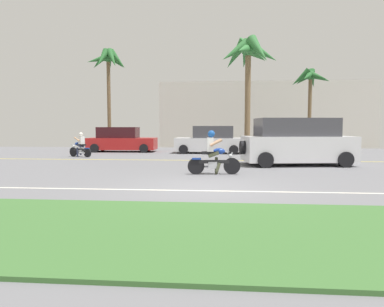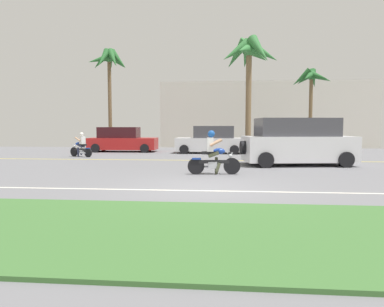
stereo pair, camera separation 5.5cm
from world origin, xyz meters
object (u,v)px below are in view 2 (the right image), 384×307
at_px(motorcyclist, 213,156).
at_px(parked_car_1, 211,141).
at_px(palm_tree_2, 249,57).
at_px(palm_tree_0, 109,65).
at_px(palm_tree_1, 311,81).
at_px(parked_car_0, 122,140).
at_px(suv_nearby, 297,142).
at_px(motorcyclist_distant, 81,146).

distance_m(motorcyclist, parked_car_1, 9.76).
relative_size(motorcyclist, palm_tree_2, 0.24).
relative_size(parked_car_1, palm_tree_2, 0.56).
relative_size(palm_tree_0, palm_tree_1, 1.30).
distance_m(parked_car_0, palm_tree_0, 6.21).
distance_m(suv_nearby, palm_tree_0, 15.99).
bearing_deg(palm_tree_2, motorcyclist_distant, -149.50).
height_order(suv_nearby, palm_tree_2, palm_tree_2).
bearing_deg(motorcyclist, palm_tree_2, 80.43).
relative_size(parked_car_1, palm_tree_0, 0.59).
bearing_deg(motorcyclist_distant, palm_tree_1, 23.32).
bearing_deg(suv_nearby, parked_car_1, 121.12).
relative_size(palm_tree_0, palm_tree_2, 0.94).
bearing_deg(suv_nearby, motorcyclist_distant, 163.80).
bearing_deg(palm_tree_1, motorcyclist_distant, -156.68).
distance_m(suv_nearby, palm_tree_1, 10.19).
bearing_deg(motorcyclist_distant, parked_car_1, 24.91).
xyz_separation_m(suv_nearby, motorcyclist_distant, (-10.96, 3.18, -0.40)).
xyz_separation_m(parked_car_0, palm_tree_2, (8.40, 1.51, 5.60)).
xyz_separation_m(suv_nearby, palm_tree_1, (2.72, 9.08, 3.74)).
xyz_separation_m(parked_car_1, palm_tree_2, (2.44, 2.32, 5.57)).
xyz_separation_m(parked_car_1, palm_tree_1, (6.62, 2.62, 3.93)).
xyz_separation_m(palm_tree_0, palm_tree_1, (14.21, -0.75, -1.47)).
distance_m(parked_car_1, motorcyclist_distant, 7.79).
bearing_deg(parked_car_1, palm_tree_1, 21.59).
xyz_separation_m(parked_car_0, parked_car_1, (5.96, -0.81, 0.03)).
xyz_separation_m(motorcyclist, parked_car_1, (-0.40, 9.75, 0.14)).
relative_size(palm_tree_0, motorcyclist_distant, 4.87).
bearing_deg(palm_tree_0, motorcyclist_distant, -85.41).
height_order(motorcyclist, parked_car_1, parked_car_1).
height_order(motorcyclist, palm_tree_1, palm_tree_1).
xyz_separation_m(suv_nearby, parked_car_1, (-3.90, 6.46, -0.19)).
bearing_deg(motorcyclist_distant, suv_nearby, -16.20).
bearing_deg(palm_tree_2, palm_tree_1, 4.15).
distance_m(motorcyclist, suv_nearby, 4.81).
xyz_separation_m(palm_tree_2, motorcyclist_distant, (-9.50, -5.60, -5.79)).
bearing_deg(parked_car_0, palm_tree_2, 10.17).
bearing_deg(palm_tree_1, suv_nearby, -106.67).
bearing_deg(motorcyclist_distant, palm_tree_0, 94.59).
bearing_deg(palm_tree_1, motorcyclist, -116.69).
xyz_separation_m(parked_car_0, palm_tree_1, (12.58, 1.81, 3.95)).
bearing_deg(motorcyclist_distant, palm_tree_2, 30.50).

